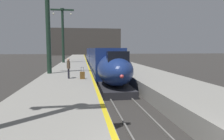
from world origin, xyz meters
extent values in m
cube|color=gray|center=(-4.05, 24.75, 0.53)|extent=(4.80, 110.00, 1.05)
cube|color=gray|center=(4.05, 24.75, 0.53)|extent=(4.80, 110.00, 1.05)
cube|color=yellow|center=(-1.77, 24.75, 1.05)|extent=(0.20, 107.80, 0.01)
cube|color=slate|center=(-0.75, 27.50, 0.06)|extent=(0.08, 110.00, 0.12)
cube|color=slate|center=(0.75, 27.50, 0.06)|extent=(0.08, 110.00, 0.12)
ellipsoid|color=navy|center=(0.00, 11.68, 1.83)|extent=(2.78, 6.04, 2.56)
cube|color=#28282D|center=(0.00, 11.38, 0.28)|extent=(2.46, 5.13, 0.55)
cube|color=black|center=(0.00, 10.33, 2.90)|extent=(1.59, 1.00, 0.90)
sphere|color=#F24C4C|center=(0.00, 8.75, 1.68)|extent=(0.28, 0.28, 0.28)
cube|color=navy|center=(0.00, 20.49, 2.08)|extent=(2.90, 14.00, 3.05)
cube|color=black|center=(-1.42, 20.49, 2.62)|extent=(0.04, 11.90, 0.80)
cube|color=black|center=(1.42, 20.49, 2.62)|extent=(0.04, 11.90, 0.80)
cube|color=silver|center=(0.00, 20.49, 0.80)|extent=(2.92, 13.30, 0.24)
cube|color=black|center=(0.00, 16.01, 0.28)|extent=(2.03, 2.20, 0.56)
cube|color=black|center=(0.00, 24.97, 0.28)|extent=(2.03, 2.20, 0.56)
cube|color=navy|center=(0.00, 37.09, 2.08)|extent=(2.90, 18.00, 3.05)
cube|color=black|center=(-1.42, 37.09, 2.62)|extent=(0.04, 15.84, 0.80)
cube|color=black|center=(1.42, 37.09, 2.62)|extent=(0.04, 15.84, 0.80)
cube|color=black|center=(0.00, 30.97, 0.28)|extent=(2.03, 2.20, 0.56)
cube|color=black|center=(0.00, 43.21, 0.28)|extent=(2.03, 2.20, 0.56)
cylinder|color=#1E3828|center=(-5.90, 16.36, 5.38)|extent=(0.44, 0.44, 8.66)
cylinder|color=#1E3828|center=(-5.90, 32.24, 5.78)|extent=(0.44, 0.44, 9.46)
cylinder|color=#1E3828|center=(-5.90, 32.24, 10.36)|extent=(0.68, 0.68, 0.30)
cube|color=#1E3828|center=(-5.90, 32.24, 10.26)|extent=(4.00, 0.24, 0.28)
cylinder|color=#1E3828|center=(-7.40, 32.24, 9.91)|extent=(0.03, 0.03, 0.60)
sphere|color=#EFEACC|center=(-7.40, 32.24, 9.56)|extent=(0.36, 0.36, 0.36)
cylinder|color=#1E3828|center=(-4.40, 32.24, 9.91)|extent=(0.03, 0.03, 0.60)
sphere|color=#EFEACC|center=(-4.40, 32.24, 9.56)|extent=(0.36, 0.36, 0.36)
cylinder|color=#23232D|center=(-3.78, 12.62, 1.48)|extent=(0.13, 0.13, 0.85)
cylinder|color=#23232D|center=(-3.74, 12.45, 1.48)|extent=(0.13, 0.13, 0.85)
cube|color=brown|center=(-3.76, 12.53, 2.21)|extent=(0.30, 0.42, 0.62)
cylinder|color=brown|center=(-3.82, 12.77, 2.16)|extent=(0.09, 0.09, 0.58)
cylinder|color=brown|center=(-3.71, 12.30, 2.16)|extent=(0.09, 0.09, 0.58)
sphere|color=tan|center=(-3.76, 12.53, 2.63)|extent=(0.22, 0.22, 0.22)
cube|color=brown|center=(-2.63, 12.11, 1.35)|extent=(0.40, 0.22, 0.60)
cylinder|color=#262628|center=(-2.73, 12.11, 1.83)|extent=(0.02, 0.02, 0.36)
cylinder|color=#262628|center=(-2.53, 12.11, 1.83)|extent=(0.02, 0.02, 0.36)
cube|color=#262628|center=(-2.63, 12.11, 2.02)|extent=(0.22, 0.03, 0.02)
cube|color=#4C4742|center=(0.00, 102.00, 7.00)|extent=(36.00, 2.00, 14.00)
camera|label=1|loc=(-2.65, -4.40, 3.55)|focal=32.07mm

